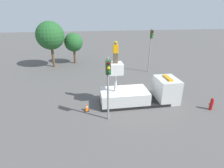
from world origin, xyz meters
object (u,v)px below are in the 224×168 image
(worker, at_px, (116,52))
(fire_hydrant, at_px, (211,104))
(traffic_light_across, at_px, (151,42))
(traffic_cone_rear, at_px, (86,107))
(bucket_truck, at_px, (140,94))
(traffic_light_pole, at_px, (108,78))
(tree_left_bg, at_px, (50,36))
(tree_right_bg, at_px, (74,42))

(worker, height_order, fire_hydrant, worker)
(worker, bearing_deg, fire_hydrant, -15.51)
(traffic_light_across, distance_m, traffic_cone_rear, 12.83)
(bucket_truck, xyz_separation_m, traffic_light_pole, (-3.21, -2.39, 2.63))
(traffic_light_pole, relative_size, tree_left_bg, 0.76)
(bucket_truck, distance_m, tree_right_bg, 15.54)
(worker, distance_m, traffic_light_pole, 2.83)
(tree_right_bg, bearing_deg, bucket_truck, -65.47)
(traffic_light_pole, distance_m, fire_hydrant, 9.26)
(traffic_light_across, xyz_separation_m, traffic_cone_rear, (-8.57, -8.79, -3.72))
(traffic_cone_rear, bearing_deg, tree_right_bg, 95.89)
(traffic_light_pole, height_order, tree_left_bg, tree_left_bg)
(worker, bearing_deg, tree_left_bg, 119.61)
(tree_left_bg, bearing_deg, worker, -60.39)
(traffic_cone_rear, distance_m, tree_right_bg, 15.07)
(tree_right_bg, bearing_deg, worker, -73.67)
(fire_hydrant, bearing_deg, tree_right_bg, 126.49)
(traffic_light_pole, relative_size, traffic_light_across, 0.86)
(worker, bearing_deg, traffic_light_pole, -111.30)
(worker, distance_m, traffic_light_across, 10.07)
(tree_right_bg, bearing_deg, tree_left_bg, -154.88)
(traffic_light_pole, bearing_deg, tree_left_bg, 112.54)
(bucket_truck, xyz_separation_m, fire_hydrant, (5.57, -2.18, -0.32))
(traffic_light_across, relative_size, fire_hydrant, 5.18)
(traffic_light_across, bearing_deg, worker, -126.65)
(traffic_light_pole, height_order, traffic_cone_rear, traffic_light_pole)
(fire_hydrant, bearing_deg, worker, 164.49)
(tree_left_bg, distance_m, tree_right_bg, 3.58)
(bucket_truck, xyz_separation_m, tree_left_bg, (-9.41, 12.55, 3.65))
(bucket_truck, bearing_deg, tree_left_bg, 126.88)
(traffic_light_across, height_order, traffic_cone_rear, traffic_light_across)
(bucket_truck, relative_size, tree_left_bg, 1.08)
(fire_hydrant, xyz_separation_m, tree_left_bg, (-14.98, 14.72, 3.98))
(traffic_light_pole, xyz_separation_m, fire_hydrant, (8.78, 0.21, -2.95))
(traffic_light_across, bearing_deg, traffic_light_pole, -123.55)
(traffic_cone_rear, relative_size, tree_left_bg, 0.10)
(bucket_truck, height_order, traffic_cone_rear, bucket_truck)
(traffic_light_pole, bearing_deg, bucket_truck, 36.62)
(bucket_truck, height_order, traffic_light_across, traffic_light_across)
(tree_right_bg, bearing_deg, traffic_light_across, -30.37)
(worker, xyz_separation_m, fire_hydrant, (7.85, -2.18, -4.16))
(traffic_light_pole, bearing_deg, traffic_light_across, 56.45)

